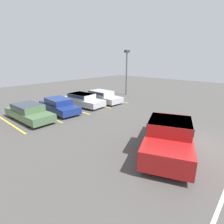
{
  "coord_description": "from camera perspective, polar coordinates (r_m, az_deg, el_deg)",
  "views": [
    {
      "loc": [
        -9.44,
        -2.62,
        4.54
      ],
      "look_at": [
        -0.86,
        5.1,
        1.0
      ],
      "focal_mm": 28.0,
      "sensor_mm": 36.0,
      "label": 1
    }
  ],
  "objects": [
    {
      "name": "parked_sedan_d",
      "position": [
        19.05,
        -3.36,
        5.23
      ],
      "size": [
        1.91,
        4.67,
        1.22
      ],
      "rotation": [
        0.0,
        0.0,
        -1.59
      ],
      "color": "#B7BABF",
      "rests_on": "ground_plane"
    },
    {
      "name": "traffic_cone",
      "position": [
        14.35,
        16.84,
        -1.03
      ],
      "size": [
        0.5,
        0.5,
        0.58
      ],
      "color": "black",
      "rests_on": "ground_plane"
    },
    {
      "name": "parked_sedan_b",
      "position": [
        16.03,
        -16.97,
        2.26
      ],
      "size": [
        2.1,
        4.69,
        1.23
      ],
      "rotation": [
        0.0,
        0.0,
        -1.66
      ],
      "color": "navy",
      "rests_on": "ground_plane"
    },
    {
      "name": "stall_stripe_e",
      "position": [
        20.25,
        -0.42,
        4.1
      ],
      "size": [
        0.12,
        5.05,
        0.01
      ],
      "primitive_type": "cube",
      "color": "yellow",
      "rests_on": "ground_plane"
    },
    {
      "name": "stall_stripe_d",
      "position": [
        18.42,
        -6.05,
        2.69
      ],
      "size": [
        0.12,
        5.05,
        0.01
      ],
      "primitive_type": "cube",
      "color": "yellow",
      "rests_on": "ground_plane"
    },
    {
      "name": "parked_sedan_c",
      "position": [
        17.67,
        -9.73,
        4.13
      ],
      "size": [
        2.21,
        4.8,
        1.23
      ],
      "rotation": [
        0.0,
        0.0,
        -1.49
      ],
      "color": "#B7BABF",
      "rests_on": "ground_plane"
    },
    {
      "name": "light_post",
      "position": [
        22.56,
        4.81,
        14.45
      ],
      "size": [
        0.7,
        0.36,
        5.53
      ],
      "color": "#515156",
      "rests_on": "ground_plane"
    },
    {
      "name": "parked_sedan_a",
      "position": [
        14.82,
        -25.59,
        0.17
      ],
      "size": [
        1.9,
        4.83,
        1.23
      ],
      "rotation": [
        0.0,
        0.0,
        -1.54
      ],
      "color": "#4C6B47",
      "rests_on": "ground_plane"
    },
    {
      "name": "stall_stripe_a",
      "position": [
        14.59,
        -30.14,
        -3.48
      ],
      "size": [
        0.12,
        5.05,
        0.01
      ],
      "primitive_type": "cube",
      "color": "yellow",
      "rests_on": "ground_plane"
    },
    {
      "name": "pickup_truck",
      "position": [
        9.35,
        18.14,
        -6.93
      ],
      "size": [
        5.83,
        3.98,
        1.75
      ],
      "rotation": [
        0.0,
        0.0,
        0.38
      ],
      "color": "#A51919",
      "rests_on": "ground_plane"
    },
    {
      "name": "stall_stripe_b",
      "position": [
        15.51,
        -20.85,
        -1.11
      ],
      "size": [
        0.12,
        5.05,
        0.01
      ],
      "primitive_type": "cube",
      "color": "yellow",
      "rests_on": "ground_plane"
    },
    {
      "name": "stall_stripe_c",
      "position": [
        16.82,
        -12.82,
        0.96
      ],
      "size": [
        0.12,
        5.05,
        0.01
      ],
      "primitive_type": "cube",
      "color": "yellow",
      "rests_on": "ground_plane"
    },
    {
      "name": "ground_plane",
      "position": [
        10.8,
        24.21,
        -9.43
      ],
      "size": [
        60.0,
        60.0,
        0.0
      ],
      "primitive_type": "plane",
      "color": "#4C4947"
    }
  ]
}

